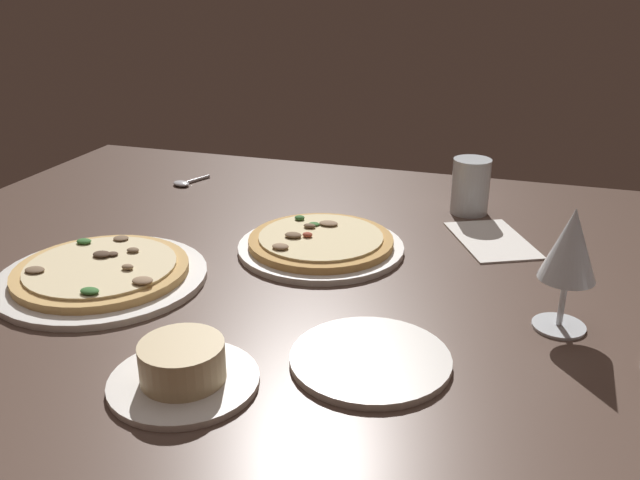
% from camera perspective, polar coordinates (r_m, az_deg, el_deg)
% --- Properties ---
extents(dining_table, '(1.50, 1.10, 0.04)m').
position_cam_1_polar(dining_table, '(1.06, -0.08, -3.09)').
color(dining_table, brown).
rests_on(dining_table, ground).
extents(pizza_main, '(0.27, 0.27, 0.03)m').
position_cam_1_polar(pizza_main, '(1.10, 0.06, -0.30)').
color(pizza_main, white).
rests_on(pizza_main, dining_table).
extents(pizza_side, '(0.31, 0.31, 0.03)m').
position_cam_1_polar(pizza_side, '(1.05, -17.90, -2.69)').
color(pizza_side, white).
rests_on(pizza_side, dining_table).
extents(ramekin_on_saucer, '(0.17, 0.17, 0.05)m').
position_cam_1_polar(ramekin_on_saucer, '(0.78, -11.47, -10.57)').
color(ramekin_on_saucer, silver).
rests_on(ramekin_on_saucer, dining_table).
extents(wine_glass_far, '(0.07, 0.07, 0.16)m').
position_cam_1_polar(wine_glass_far, '(0.89, 20.35, -0.65)').
color(wine_glass_far, silver).
rests_on(wine_glass_far, dining_table).
extents(water_glass, '(0.07, 0.07, 0.10)m').
position_cam_1_polar(water_glass, '(1.29, 12.54, 4.13)').
color(water_glass, silver).
rests_on(water_glass, dining_table).
extents(side_plate, '(0.19, 0.19, 0.01)m').
position_cam_1_polar(side_plate, '(0.81, 4.26, -9.98)').
color(side_plate, silver).
rests_on(side_plate, dining_table).
extents(paper_menu, '(0.18, 0.21, 0.00)m').
position_cam_1_polar(paper_menu, '(1.18, 14.27, -0.01)').
color(paper_menu, white).
rests_on(paper_menu, dining_table).
extents(spoon, '(0.06, 0.09, 0.01)m').
position_cam_1_polar(spoon, '(1.47, -11.31, 4.77)').
color(spoon, silver).
rests_on(spoon, dining_table).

